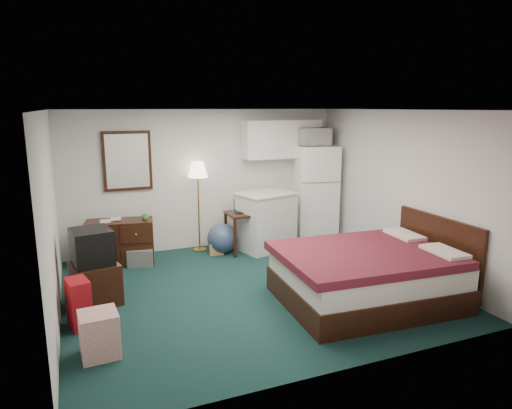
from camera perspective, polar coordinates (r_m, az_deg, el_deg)
name	(u,v)px	position (r m, az deg, el deg)	size (l,w,h in m)	color
floor	(250,289)	(6.61, -0.69, -10.49)	(5.00, 4.50, 0.01)	black
ceiling	(250,110)	(6.10, -0.76, 11.74)	(5.00, 4.50, 0.01)	silver
walls	(250,203)	(6.23, -0.72, 0.17)	(5.01, 4.51, 2.50)	silver
mirror	(127,161)	(7.99, -15.79, 5.27)	(0.80, 0.06, 1.00)	white
upper_cabinets	(282,139)	(8.60, 3.24, 8.16)	(1.50, 0.35, 0.70)	silver
headboard	(438,251)	(6.94, 21.76, -5.43)	(0.06, 1.56, 1.00)	black
dresser	(120,242)	(7.84, -16.59, -4.52)	(1.07, 0.48, 0.73)	black
floor_lamp	(199,207)	(8.16, -7.19, -0.27)	(0.35, 0.35, 1.61)	gold
desk	(244,232)	(8.12, -1.55, -3.48)	(0.57, 0.57, 0.72)	black
exercise_ball	(222,238)	(8.09, -4.25, -4.25)	(0.53, 0.53, 0.53)	navy
kitchen_counter	(265,222)	(8.24, 1.17, -2.18)	(0.92, 0.70, 1.01)	silver
fridge	(315,193)	(8.85, 7.36, 1.42)	(0.75, 0.75, 1.83)	white
bed	(366,276)	(6.26, 13.58, -8.71)	(2.18, 1.70, 0.70)	#420E1E
tv_stand	(96,283)	(6.43, -19.41, -9.26)	(0.54, 0.59, 0.54)	black
suitcase	(79,303)	(5.82, -21.27, -11.45)	(0.22, 0.36, 0.58)	maroon
retail_box	(99,334)	(5.16, -18.99, -15.08)	(0.38, 0.38, 0.47)	silver
file_bin	(141,257)	(7.73, -14.18, -6.35)	(0.40, 0.30, 0.28)	slate
cardboard_box_a	(216,248)	(8.09, -4.99, -5.48)	(0.24, 0.20, 0.20)	#9F7D49
cardboard_box_b	(255,243)	(8.28, -0.14, -4.82)	(0.21, 0.25, 0.25)	#9F7D49
laptop	(244,206)	(8.03, -1.46, -0.13)	(0.35, 0.28, 0.24)	black
crt_tv	(92,247)	(6.28, -19.85, -4.96)	(0.50, 0.53, 0.46)	black
microwave	(313,135)	(8.69, 7.13, 8.67)	(0.60, 0.33, 0.41)	white
book_a	(99,216)	(7.69, -18.99, -1.33)	(0.16, 0.02, 0.22)	#9F7D49
book_b	(110,213)	(7.81, -17.82, -1.01)	(0.17, 0.02, 0.23)	#9F7D49
mug	(145,217)	(7.66, -13.71, -1.48)	(0.12, 0.09, 0.12)	#4B8A35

